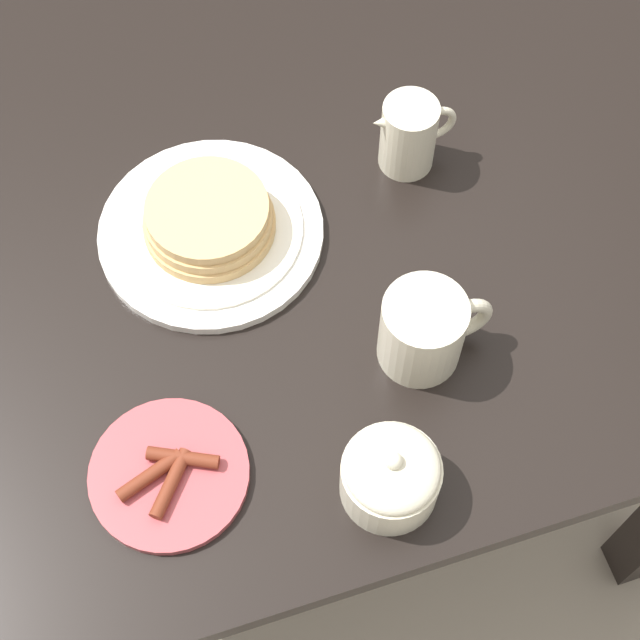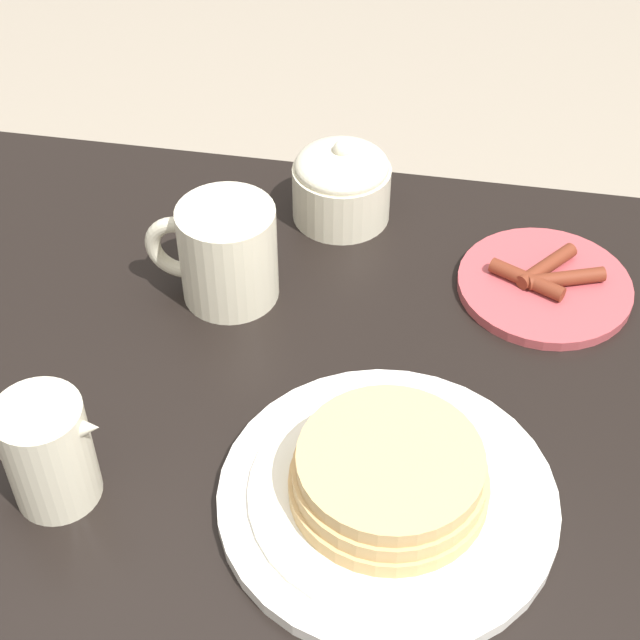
% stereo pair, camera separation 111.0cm
% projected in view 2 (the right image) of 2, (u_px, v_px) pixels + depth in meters
% --- Properties ---
extents(dining_table, '(1.16, 0.94, 0.77)m').
position_uv_depth(dining_table, '(303.00, 631.00, 0.81)').
color(dining_table, black).
rests_on(dining_table, ground_plane).
extents(pancake_plate, '(0.26, 0.26, 0.06)m').
position_uv_depth(pancake_plate, '(388.00, 487.00, 0.72)').
color(pancake_plate, white).
rests_on(pancake_plate, dining_table).
extents(side_plate_bacon, '(0.16, 0.16, 0.02)m').
position_uv_depth(side_plate_bacon, '(545.00, 284.00, 0.91)').
color(side_plate_bacon, '#B2474C').
rests_on(side_plate_bacon, dining_table).
extents(coffee_mug, '(0.12, 0.09, 0.09)m').
position_uv_depth(coffee_mug, '(225.00, 252.00, 0.88)').
color(coffee_mug, beige).
rests_on(coffee_mug, dining_table).
extents(creamer_pitcher, '(0.11, 0.06, 0.10)m').
position_uv_depth(creamer_pitcher, '(48.00, 450.00, 0.71)').
color(creamer_pitcher, beige).
rests_on(creamer_pitcher, dining_table).
extents(sugar_bowl, '(0.10, 0.10, 0.09)m').
position_uv_depth(sugar_bowl, '(342.00, 183.00, 0.97)').
color(sugar_bowl, beige).
rests_on(sugar_bowl, dining_table).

